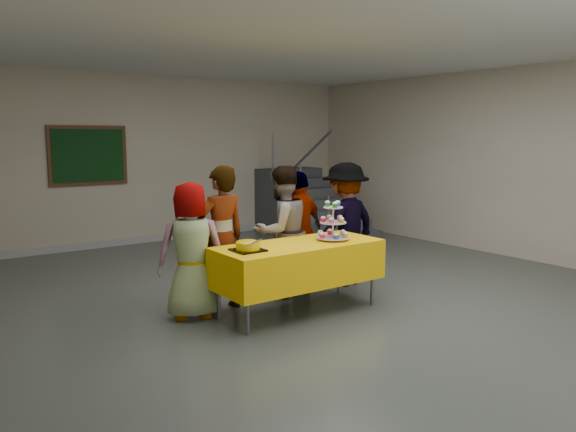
{
  "coord_description": "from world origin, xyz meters",
  "views": [
    {
      "loc": [
        -4.09,
        -4.68,
        1.94
      ],
      "look_at": [
        -0.48,
        0.32,
        1.05
      ],
      "focal_mm": 35.0,
      "sensor_mm": 36.0,
      "label": 1
    }
  ],
  "objects_px": {
    "schoolchild_c": "(282,231)",
    "schoolchild_d": "(300,230)",
    "schoolchild_e": "(345,224)",
    "schoolchild_b": "(221,238)",
    "noticeboard": "(88,156)",
    "cupcake_stand": "(333,225)",
    "bear_cake": "(248,245)",
    "schoolchild_a": "(191,250)",
    "staircase": "(305,208)",
    "bake_table": "(299,263)"
  },
  "relations": [
    {
      "from": "schoolchild_c",
      "to": "schoolchild_d",
      "type": "relative_size",
      "value": 1.06
    },
    {
      "from": "schoolchild_d",
      "to": "schoolchild_e",
      "type": "distance_m",
      "value": 0.63
    },
    {
      "from": "schoolchild_b",
      "to": "noticeboard",
      "type": "height_order",
      "value": "noticeboard"
    },
    {
      "from": "cupcake_stand",
      "to": "bear_cake",
      "type": "distance_m",
      "value": 1.1
    },
    {
      "from": "noticeboard",
      "to": "schoolchild_a",
      "type": "bearing_deg",
      "value": -93.26
    },
    {
      "from": "cupcake_stand",
      "to": "schoolchild_e",
      "type": "height_order",
      "value": "schoolchild_e"
    },
    {
      "from": "schoolchild_c",
      "to": "staircase",
      "type": "height_order",
      "value": "staircase"
    },
    {
      "from": "schoolchild_a",
      "to": "noticeboard",
      "type": "distance_m",
      "value": 4.43
    },
    {
      "from": "schoolchild_e",
      "to": "schoolchild_d",
      "type": "bearing_deg",
      "value": -24.14
    },
    {
      "from": "bake_table",
      "to": "schoolchild_d",
      "type": "relative_size",
      "value": 1.25
    },
    {
      "from": "schoolchild_c",
      "to": "schoolchild_e",
      "type": "relative_size",
      "value": 0.99
    },
    {
      "from": "noticeboard",
      "to": "bake_table",
      "type": "bearing_deg",
      "value": -80.73
    },
    {
      "from": "bake_table",
      "to": "noticeboard",
      "type": "xyz_separation_m",
      "value": [
        -0.79,
        4.85,
        1.04
      ]
    },
    {
      "from": "schoolchild_c",
      "to": "staircase",
      "type": "bearing_deg",
      "value": -133.09
    },
    {
      "from": "schoolchild_c",
      "to": "schoolchild_d",
      "type": "xyz_separation_m",
      "value": [
        0.37,
        0.13,
        -0.04
      ]
    },
    {
      "from": "staircase",
      "to": "cupcake_stand",
      "type": "bearing_deg",
      "value": -123.98
    },
    {
      "from": "schoolchild_a",
      "to": "schoolchild_d",
      "type": "xyz_separation_m",
      "value": [
        1.63,
        0.26,
        0.02
      ]
    },
    {
      "from": "cupcake_stand",
      "to": "schoolchild_a",
      "type": "height_order",
      "value": "schoolchild_a"
    },
    {
      "from": "schoolchild_e",
      "to": "schoolchild_b",
      "type": "bearing_deg",
      "value": -7.36
    },
    {
      "from": "staircase",
      "to": "bake_table",
      "type": "bearing_deg",
      "value": -128.41
    },
    {
      "from": "schoolchild_a",
      "to": "schoolchild_b",
      "type": "xyz_separation_m",
      "value": [
        0.41,
        0.08,
        0.08
      ]
    },
    {
      "from": "schoolchild_b",
      "to": "schoolchild_c",
      "type": "distance_m",
      "value": 0.86
    },
    {
      "from": "bear_cake",
      "to": "schoolchild_c",
      "type": "relative_size",
      "value": 0.23
    },
    {
      "from": "bake_table",
      "to": "schoolchild_d",
      "type": "bearing_deg",
      "value": 52.35
    },
    {
      "from": "bear_cake",
      "to": "schoolchild_e",
      "type": "bearing_deg",
      "value": 17.94
    },
    {
      "from": "schoolchild_b",
      "to": "noticeboard",
      "type": "relative_size",
      "value": 1.24
    },
    {
      "from": "schoolchild_b",
      "to": "staircase",
      "type": "relative_size",
      "value": 0.67
    },
    {
      "from": "schoolchild_a",
      "to": "schoolchild_d",
      "type": "bearing_deg",
      "value": -152.55
    },
    {
      "from": "schoolchild_b",
      "to": "schoolchild_e",
      "type": "relative_size",
      "value": 1.01
    },
    {
      "from": "schoolchild_a",
      "to": "schoolchild_e",
      "type": "relative_size",
      "value": 0.92
    },
    {
      "from": "bear_cake",
      "to": "schoolchild_d",
      "type": "xyz_separation_m",
      "value": [
        1.25,
        0.78,
        -0.08
      ]
    },
    {
      "from": "schoolchild_e",
      "to": "staircase",
      "type": "bearing_deg",
      "value": -127.44
    },
    {
      "from": "schoolchild_b",
      "to": "schoolchild_e",
      "type": "xyz_separation_m",
      "value": [
        1.83,
        0.0,
        -0.01
      ]
    },
    {
      "from": "bear_cake",
      "to": "staircase",
      "type": "height_order",
      "value": "staircase"
    },
    {
      "from": "bake_table",
      "to": "schoolchild_e",
      "type": "height_order",
      "value": "schoolchild_e"
    },
    {
      "from": "schoolchild_e",
      "to": "staircase",
      "type": "distance_m",
      "value": 3.96
    },
    {
      "from": "schoolchild_c",
      "to": "bake_table",
      "type": "bearing_deg",
      "value": 68.92
    },
    {
      "from": "schoolchild_e",
      "to": "bake_table",
      "type": "bearing_deg",
      "value": 18.76
    },
    {
      "from": "schoolchild_a",
      "to": "schoolchild_e",
      "type": "height_order",
      "value": "schoolchild_e"
    },
    {
      "from": "schoolchild_e",
      "to": "schoolchild_c",
      "type": "bearing_deg",
      "value": -10.62
    },
    {
      "from": "bake_table",
      "to": "schoolchild_d",
      "type": "height_order",
      "value": "schoolchild_d"
    },
    {
      "from": "bear_cake",
      "to": "schoolchild_b",
      "type": "height_order",
      "value": "schoolchild_b"
    },
    {
      "from": "bake_table",
      "to": "bear_cake",
      "type": "relative_size",
      "value": 5.25
    },
    {
      "from": "cupcake_stand",
      "to": "staircase",
      "type": "xyz_separation_m",
      "value": [
        2.74,
        4.07,
        -0.45
      ]
    },
    {
      "from": "bake_table",
      "to": "schoolchild_d",
      "type": "xyz_separation_m",
      "value": [
        0.59,
        0.77,
        0.19
      ]
    },
    {
      "from": "schoolchild_c",
      "to": "schoolchild_d",
      "type": "bearing_deg",
      "value": -162.86
    },
    {
      "from": "bear_cake",
      "to": "schoolchild_a",
      "type": "height_order",
      "value": "schoolchild_a"
    },
    {
      "from": "schoolchild_a",
      "to": "staircase",
      "type": "relative_size",
      "value": 0.61
    },
    {
      "from": "schoolchild_b",
      "to": "cupcake_stand",
      "type": "bearing_deg",
      "value": 145.91
    },
    {
      "from": "bake_table",
      "to": "schoolchild_e",
      "type": "xyz_separation_m",
      "value": [
        1.2,
        0.59,
        0.24
      ]
    }
  ]
}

